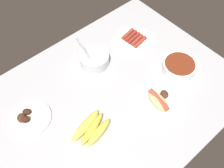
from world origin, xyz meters
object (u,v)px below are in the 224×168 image
object	(u,v)px
bowl_coleslaw	(94,59)
bowl_chili	(179,66)
banana_bunch	(92,129)
plate_grilled_meat	(29,118)
plate_hotdog_assembled	(158,102)
plate_sausages	(134,39)

from	to	relation	value
bowl_coleslaw	bowl_chili	world-z (taller)	bowl_coleslaw
banana_bunch	plate_grilled_meat	xyz separation A→B (cm)	(17.37, -22.90, -0.92)
bowl_coleslaw	bowl_chili	distance (cm)	42.76
banana_bunch	bowl_coleslaw	xyz separation A→B (cm)	(-24.68, -29.04, 1.53)
banana_bunch	bowl_chili	bearing A→B (deg)	177.69
plate_grilled_meat	plate_hotdog_assembled	bearing A→B (deg)	146.27
plate_grilled_meat	bowl_chili	size ratio (longest dim) A/B	1.09
banana_bunch	bowl_chili	distance (cm)	53.95
banana_bunch	bowl_coleslaw	bearing A→B (deg)	-130.36
bowl_coleslaw	bowl_chili	size ratio (longest dim) A/B	0.91
bowl_chili	plate_hotdog_assembled	bearing A→B (deg)	17.74
plate_grilled_meat	bowl_chili	world-z (taller)	bowl_chili
banana_bunch	plate_hotdog_assembled	bearing A→B (deg)	163.07
bowl_coleslaw	bowl_chili	bearing A→B (deg)	133.11
plate_hotdog_assembled	plate_sausages	world-z (taller)	plate_hotdog_assembled
bowl_coleslaw	plate_sausages	xyz separation A→B (cm)	(-26.31, 1.63, -2.46)
bowl_coleslaw	plate_sausages	distance (cm)	26.48
plate_sausages	plate_hotdog_assembled	bearing A→B (deg)	61.66
plate_hotdog_assembled	plate_sausages	xyz separation A→B (cm)	(-19.89, -36.88, -0.81)
plate_grilled_meat	plate_sausages	xyz separation A→B (cm)	(-68.36, -4.51, -0.01)
banana_bunch	plate_hotdog_assembled	xyz separation A→B (cm)	(-31.10, 9.47, -0.12)
bowl_chili	bowl_coleslaw	bearing A→B (deg)	-46.89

